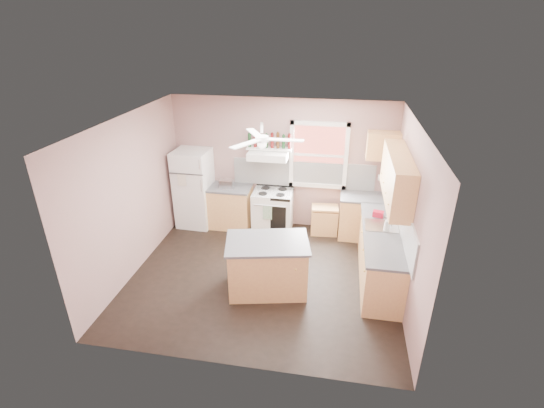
% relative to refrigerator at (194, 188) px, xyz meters
% --- Properties ---
extents(floor, '(4.50, 4.50, 0.00)m').
position_rel_refrigerator_xyz_m(floor, '(1.80, -1.66, -0.83)').
color(floor, black).
rests_on(floor, ground).
extents(ceiling, '(4.50, 4.50, 0.00)m').
position_rel_refrigerator_xyz_m(ceiling, '(1.80, -1.66, 1.87)').
color(ceiling, white).
rests_on(ceiling, ground).
extents(wall_back, '(4.50, 0.05, 2.70)m').
position_rel_refrigerator_xyz_m(wall_back, '(1.80, 0.36, 0.52)').
color(wall_back, gray).
rests_on(wall_back, ground).
extents(wall_right, '(0.05, 4.00, 2.70)m').
position_rel_refrigerator_xyz_m(wall_right, '(4.08, -1.66, 0.52)').
color(wall_right, gray).
rests_on(wall_right, ground).
extents(wall_left, '(0.05, 4.00, 2.70)m').
position_rel_refrigerator_xyz_m(wall_left, '(-0.47, -1.66, 0.52)').
color(wall_left, gray).
rests_on(wall_left, ground).
extents(backsplash_back, '(2.90, 0.03, 0.55)m').
position_rel_refrigerator_xyz_m(backsplash_back, '(2.25, 0.32, 0.35)').
color(backsplash_back, white).
rests_on(backsplash_back, wall_back).
extents(backsplash_right, '(0.03, 2.60, 0.55)m').
position_rel_refrigerator_xyz_m(backsplash_right, '(4.04, -1.36, 0.35)').
color(backsplash_right, white).
rests_on(backsplash_right, wall_right).
extents(window_view, '(1.00, 0.02, 1.20)m').
position_rel_refrigerator_xyz_m(window_view, '(2.55, 0.32, 0.77)').
color(window_view, brown).
rests_on(window_view, wall_back).
extents(window_frame, '(1.16, 0.07, 1.36)m').
position_rel_refrigerator_xyz_m(window_frame, '(2.55, 0.29, 0.77)').
color(window_frame, white).
rests_on(window_frame, wall_back).
extents(refrigerator, '(0.73, 0.71, 1.65)m').
position_rel_refrigerator_xyz_m(refrigerator, '(0.00, 0.00, 0.00)').
color(refrigerator, white).
rests_on(refrigerator, floor).
extents(base_cabinet_left, '(0.90, 0.60, 0.86)m').
position_rel_refrigerator_xyz_m(base_cabinet_left, '(0.74, 0.04, -0.40)').
color(base_cabinet_left, tan).
rests_on(base_cabinet_left, floor).
extents(counter_left, '(0.92, 0.62, 0.04)m').
position_rel_refrigerator_xyz_m(counter_left, '(0.74, 0.04, 0.05)').
color(counter_left, '#4B4B4E').
rests_on(counter_left, base_cabinet_left).
extents(toaster, '(0.28, 0.17, 0.18)m').
position_rel_refrigerator_xyz_m(toaster, '(0.72, -0.03, 0.16)').
color(toaster, silver).
rests_on(toaster, counter_left).
extents(stove, '(0.81, 0.65, 0.86)m').
position_rel_refrigerator_xyz_m(stove, '(1.68, 0.04, -0.40)').
color(stove, white).
rests_on(stove, floor).
extents(range_hood, '(0.78, 0.50, 0.14)m').
position_rel_refrigerator_xyz_m(range_hood, '(1.57, 0.09, 0.79)').
color(range_hood, white).
rests_on(range_hood, wall_back).
extents(bottle_shelf, '(0.90, 0.26, 0.03)m').
position_rel_refrigerator_xyz_m(bottle_shelf, '(1.57, 0.21, 0.89)').
color(bottle_shelf, white).
rests_on(bottle_shelf, range_hood).
extents(cart, '(0.56, 0.40, 0.53)m').
position_rel_refrigerator_xyz_m(cart, '(2.75, 0.05, -0.56)').
color(cart, tan).
rests_on(cart, floor).
extents(base_cabinet_corner, '(1.00, 0.60, 0.86)m').
position_rel_refrigerator_xyz_m(base_cabinet_corner, '(3.55, 0.04, -0.40)').
color(base_cabinet_corner, tan).
rests_on(base_cabinet_corner, floor).
extents(base_cabinet_right, '(0.60, 2.20, 0.86)m').
position_rel_refrigerator_xyz_m(base_cabinet_right, '(3.75, -1.36, -0.40)').
color(base_cabinet_right, tan).
rests_on(base_cabinet_right, floor).
extents(counter_corner, '(1.02, 0.62, 0.04)m').
position_rel_refrigerator_xyz_m(counter_corner, '(3.55, 0.04, 0.05)').
color(counter_corner, '#4B4B4E').
rests_on(counter_corner, base_cabinet_corner).
extents(counter_right, '(0.62, 2.22, 0.04)m').
position_rel_refrigerator_xyz_m(counter_right, '(3.74, -1.36, 0.05)').
color(counter_right, '#4B4B4E').
rests_on(counter_right, base_cabinet_right).
extents(sink, '(0.55, 0.45, 0.03)m').
position_rel_refrigerator_xyz_m(sink, '(3.74, -1.16, 0.07)').
color(sink, silver).
rests_on(sink, counter_right).
extents(faucet, '(0.03, 0.03, 0.14)m').
position_rel_refrigerator_xyz_m(faucet, '(3.90, -1.16, 0.14)').
color(faucet, silver).
rests_on(faucet, sink).
extents(upper_cabinet_right, '(0.33, 1.80, 0.76)m').
position_rel_refrigerator_xyz_m(upper_cabinet_right, '(3.88, -1.16, 0.95)').
color(upper_cabinet_right, tan).
rests_on(upper_cabinet_right, wall_right).
extents(upper_cabinet_corner, '(0.60, 0.33, 0.52)m').
position_rel_refrigerator_xyz_m(upper_cabinet_corner, '(3.75, 0.17, 1.07)').
color(upper_cabinet_corner, tan).
rests_on(upper_cabinet_corner, wall_back).
extents(paper_towel, '(0.26, 0.12, 0.12)m').
position_rel_refrigerator_xyz_m(paper_towel, '(3.87, 0.20, 0.42)').
color(paper_towel, white).
rests_on(paper_towel, wall_back).
extents(island, '(1.36, 1.01, 0.86)m').
position_rel_refrigerator_xyz_m(island, '(1.94, -2.00, -0.40)').
color(island, tan).
rests_on(island, floor).
extents(island_top, '(1.44, 1.10, 0.04)m').
position_rel_refrigerator_xyz_m(island_top, '(1.94, -2.00, 0.05)').
color(island_top, '#4B4B4E').
rests_on(island_top, island).
extents(ceiling_fan_hub, '(0.20, 0.20, 0.08)m').
position_rel_refrigerator_xyz_m(ceiling_fan_hub, '(1.80, -1.66, 1.62)').
color(ceiling_fan_hub, white).
rests_on(ceiling_fan_hub, ceiling).
extents(soap_bottle, '(0.14, 0.14, 0.26)m').
position_rel_refrigerator_xyz_m(soap_bottle, '(3.81, -1.33, 0.20)').
color(soap_bottle, silver).
rests_on(soap_bottle, counter_right).
extents(red_caddy, '(0.20, 0.16, 0.10)m').
position_rel_refrigerator_xyz_m(red_caddy, '(3.71, -0.81, 0.12)').
color(red_caddy, '#AB0E25').
rests_on(red_caddy, counter_right).
extents(wine_bottles, '(0.86, 0.06, 0.31)m').
position_rel_refrigerator_xyz_m(wine_bottles, '(1.58, 0.21, 1.05)').
color(wine_bottles, '#143819').
rests_on(wine_bottles, bottle_shelf).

